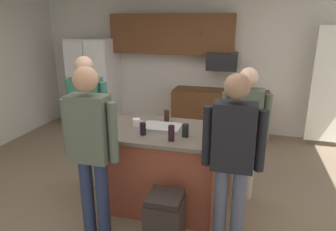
% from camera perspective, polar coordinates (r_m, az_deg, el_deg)
% --- Properties ---
extents(floor, '(7.04, 7.04, 0.00)m').
position_cam_1_polar(floor, '(4.03, -3.29, -15.03)').
color(floor, '#7F6B56').
rests_on(floor, ground).
extents(back_wall, '(6.40, 0.10, 2.60)m').
position_cam_1_polar(back_wall, '(6.19, 4.78, 9.30)').
color(back_wall, silver).
rests_on(back_wall, ground).
extents(cabinet_run_upper, '(2.40, 0.38, 0.75)m').
position_cam_1_polar(cabinet_run_upper, '(6.02, 0.69, 15.11)').
color(cabinet_run_upper, brown).
extents(cabinet_run_lower, '(1.80, 0.63, 0.90)m').
position_cam_1_polar(cabinet_run_lower, '(5.98, 9.67, 0.47)').
color(cabinet_run_lower, brown).
rests_on(cabinet_run_lower, ground).
extents(refrigerator, '(0.89, 0.76, 1.83)m').
position_cam_1_polar(refrigerator, '(6.53, -13.64, 5.87)').
color(refrigerator, white).
rests_on(refrigerator, ground).
extents(microwave_over_range, '(0.56, 0.40, 0.32)m').
position_cam_1_polar(microwave_over_range, '(5.79, 10.20, 10.04)').
color(microwave_over_range, black).
extents(kitchen_island, '(1.44, 0.94, 0.97)m').
position_cam_1_polar(kitchen_island, '(3.66, -1.25, -9.73)').
color(kitchen_island, brown).
rests_on(kitchen_island, ground).
extents(person_elder_center, '(0.57, 0.23, 1.76)m').
position_cam_1_polar(person_elder_center, '(4.02, -14.86, 0.32)').
color(person_elder_center, tan).
rests_on(person_elder_center, ground).
extents(person_guest_right, '(0.57, 0.23, 1.78)m').
position_cam_1_polar(person_guest_right, '(3.00, -14.38, -5.18)').
color(person_guest_right, '#232D4C').
rests_on(person_guest_right, ground).
extents(person_guest_by_door, '(0.57, 0.22, 1.66)m').
position_cam_1_polar(person_guest_by_door, '(3.74, 14.26, -1.96)').
color(person_guest_by_door, tan).
rests_on(person_guest_by_door, ground).
extents(person_guest_left, '(0.57, 0.23, 1.74)m').
position_cam_1_polar(person_guest_left, '(2.85, 12.10, -6.79)').
color(person_guest_left, '#4C5166').
rests_on(person_guest_left, ground).
extents(glass_short_whisky, '(0.06, 0.06, 0.17)m').
position_cam_1_polar(glass_short_whisky, '(3.11, 0.64, -3.36)').
color(glass_short_whisky, black).
rests_on(glass_short_whisky, kitchen_island).
extents(tumbler_amber, '(0.06, 0.06, 0.14)m').
position_cam_1_polar(tumbler_amber, '(3.73, -0.26, -0.02)').
color(tumbler_amber, black).
rests_on(tumbler_amber, kitchen_island).
extents(mug_ceramic_white, '(0.13, 0.08, 0.09)m').
position_cam_1_polar(mug_ceramic_white, '(3.22, 7.60, -3.49)').
color(mug_ceramic_white, white).
rests_on(mug_ceramic_white, kitchen_island).
extents(glass_dark_ale, '(0.07, 0.07, 0.14)m').
position_cam_1_polar(glass_dark_ale, '(3.23, 3.29, -2.84)').
color(glass_dark_ale, black).
rests_on(glass_dark_ale, kitchen_island).
extents(glass_pilsner, '(0.07, 0.07, 0.13)m').
position_cam_1_polar(glass_pilsner, '(3.30, -4.74, -2.52)').
color(glass_pilsner, black).
rests_on(glass_pilsner, kitchen_island).
extents(mug_blue_stoneware, '(0.13, 0.09, 0.09)m').
position_cam_1_polar(mug_blue_stoneware, '(3.57, -5.92, -1.32)').
color(mug_blue_stoneware, white).
rests_on(mug_blue_stoneware, kitchen_island).
extents(serving_tray, '(0.44, 0.30, 0.04)m').
position_cam_1_polar(serving_tray, '(3.47, -1.21, -2.24)').
color(serving_tray, '#B7B7BC').
rests_on(serving_tray, kitchen_island).
extents(trash_bin, '(0.34, 0.34, 0.61)m').
position_cam_1_polar(trash_bin, '(3.09, -0.59, -19.59)').
color(trash_bin, black).
rests_on(trash_bin, ground).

